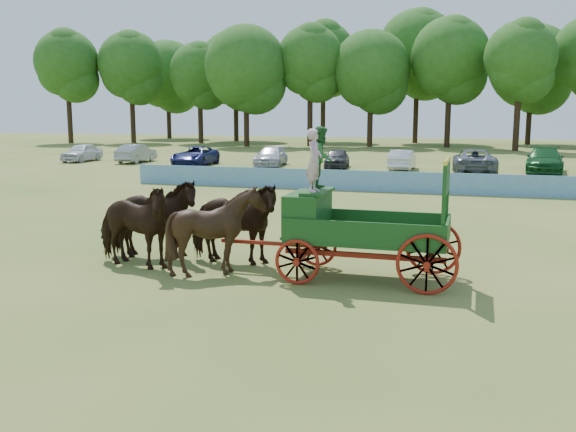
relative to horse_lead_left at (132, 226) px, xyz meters
The scene contains 9 objects.
ground 4.62m from the horse_lead_left, ahead, with size 160.00×160.00×0.00m, color olive.
horse_lead_left is the anchor object (origin of this frame).
horse_lead_right 1.10m from the horse_lead_left, 90.00° to the left, with size 1.20×2.63×2.22m, color black.
horse_wheel_left 2.40m from the horse_lead_left, ahead, with size 1.80×2.02×2.23m, color black.
horse_wheel_right 2.64m from the horse_lead_left, 24.62° to the left, with size 1.20×2.63×2.22m, color black.
farm_dray 5.42m from the horse_lead_left, ahead, with size 6.00×2.00×3.69m.
sponsor_banner 17.71m from the horse_lead_left, 78.79° to the left, with size 26.00×0.08×1.05m, color #1F6AA8.
parked_cars 29.40m from the horse_lead_left, 89.86° to the left, with size 40.75×7.65×1.61m.
treeline 60.39m from the horse_lead_left, 90.30° to the left, with size 89.29×24.49×15.96m.
Camera 1 is at (4.16, -13.92, 4.12)m, focal length 40.00 mm.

